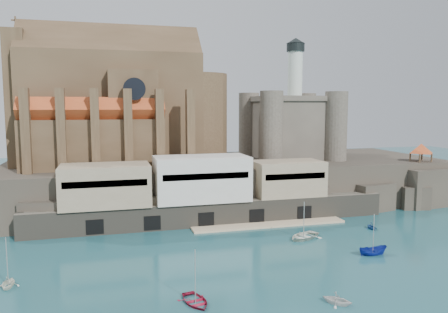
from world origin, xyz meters
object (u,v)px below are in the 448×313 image
object	(u,v)px
castle_keep	(290,124)
boat_1	(337,304)
church	(122,108)
pavilion	(421,150)
boat_0	(195,303)
boat_2	(373,255)

from	to	relation	value
castle_keep	boat_1	size ratio (longest dim) A/B	8.64
church	pavilion	xyz separation A→B (m)	(66.13, -15.85, -9.40)
boat_0	boat_1	bearing A→B (deg)	-27.69
boat_0	boat_2	world-z (taller)	boat_0
church	castle_keep	bearing A→B (deg)	-1.11
castle_keep	boat_2	bearing A→B (deg)	-96.40
boat_2	castle_keep	bearing A→B (deg)	-3.00
pavilion	boat_0	distance (m)	71.72
castle_keep	pavilion	size ratio (longest dim) A/B	4.58
pavilion	church	bearing A→B (deg)	166.52
castle_keep	pavilion	xyz separation A→B (m)	(25.92, -15.08, -5.59)
church	castle_keep	world-z (taller)	church
pavilion	boat_2	size ratio (longest dim) A/B	1.41
castle_keep	boat_1	distance (m)	62.21
castle_keep	pavilion	bearing A→B (deg)	-30.18
castle_keep	pavilion	distance (m)	30.50
boat_1	boat_2	world-z (taller)	boat_2
boat_0	boat_1	distance (m)	16.31
castle_keep	boat_2	xyz separation A→B (m)	(-4.82, -42.97, -18.31)
church	boat_1	distance (m)	65.10
castle_keep	boat_0	world-z (taller)	castle_keep
pavilion	boat_1	size ratio (longest dim) A/B	1.89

